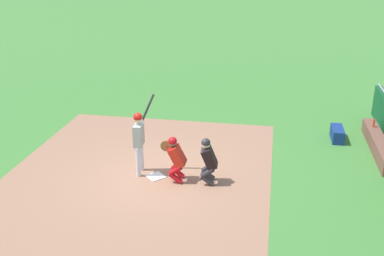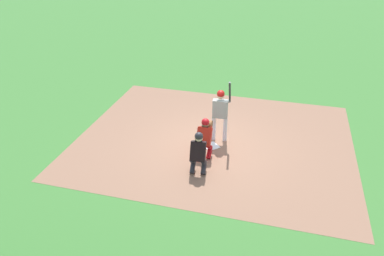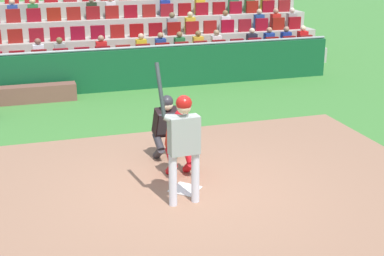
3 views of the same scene
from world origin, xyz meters
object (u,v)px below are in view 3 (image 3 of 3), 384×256
object	(u,v)px
batter_at_plate	(183,137)
dugout_bench	(5,96)
home_plate_umpire	(166,124)
catcher_crouching	(180,139)
home_plate_marker	(185,189)

from	to	relation	value
batter_at_plate	dugout_bench	bearing A→B (deg)	-68.31
home_plate_umpire	dugout_bench	size ratio (longest dim) A/B	0.36
batter_at_plate	catcher_crouching	size ratio (longest dim) A/B	1.75
catcher_crouching	dugout_bench	size ratio (longest dim) A/B	0.36
batter_at_plate	dugout_bench	world-z (taller)	batter_at_plate
batter_at_plate	home_plate_umpire	world-z (taller)	batter_at_plate
home_plate_marker	catcher_crouching	distance (m)	0.91
catcher_crouching	home_plate_umpire	size ratio (longest dim) A/B	0.99
home_plate_umpire	dugout_bench	bearing A→B (deg)	-58.89
home_plate_umpire	batter_at_plate	bearing A→B (deg)	83.08
batter_at_plate	home_plate_umpire	size ratio (longest dim) A/B	1.73
catcher_crouching	dugout_bench	bearing A→B (deg)	-62.79
batter_at_plate	home_plate_umpire	distance (m)	1.99
dugout_bench	catcher_crouching	bearing A→B (deg)	117.21
batter_at_plate	catcher_crouching	xyz separation A→B (m)	(-0.25, -1.05, -0.40)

